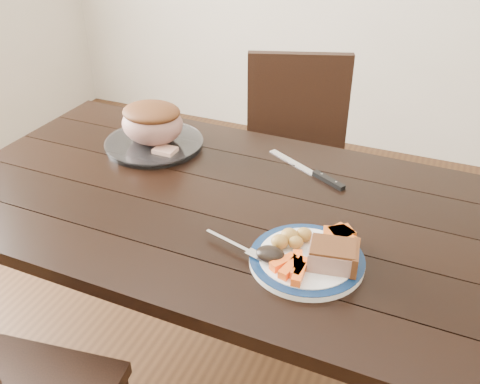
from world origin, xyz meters
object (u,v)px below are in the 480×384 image
at_px(fork, 238,247).
at_px(roast_joint, 152,124).
at_px(dinner_plate, 307,260).
at_px(pork_slice, 332,256).
at_px(dining_table, 218,224).
at_px(carving_knife, 319,175).
at_px(chair_far, 296,157).
at_px(serving_platter, 154,144).

relative_size(fork, roast_joint, 0.84).
height_order(dinner_plate, pork_slice, pork_slice).
distance_m(dinner_plate, fork, 0.17).
xyz_separation_m(dining_table, carving_knife, (0.24, 0.23, 0.10)).
height_order(dinner_plate, carving_knife, dinner_plate).
relative_size(chair_far, carving_knife, 3.21).
bearing_deg(dining_table, fork, -53.37).
bearing_deg(dining_table, pork_slice, -25.78).
bearing_deg(roast_joint, fork, -40.61).
height_order(pork_slice, roast_joint, roast_joint).
bearing_deg(fork, chair_far, 114.81).
relative_size(dinner_plate, serving_platter, 0.86).
bearing_deg(serving_platter, chair_far, 56.54).
height_order(fork, roast_joint, roast_joint).
height_order(dinner_plate, fork, fork).
bearing_deg(serving_platter, roast_joint, 0.00).
distance_m(roast_joint, carving_knife, 0.58).
bearing_deg(dining_table, serving_platter, 147.82).
relative_size(serving_platter, pork_slice, 2.95).
relative_size(fork, carving_knife, 0.61).
bearing_deg(chair_far, dinner_plate, 89.61).
relative_size(roast_joint, carving_knife, 0.72).
relative_size(serving_platter, fork, 1.83).
bearing_deg(dinner_plate, serving_platter, 149.26).
bearing_deg(dinner_plate, fork, -169.99).
relative_size(dinner_plate, pork_slice, 2.54).
relative_size(dining_table, roast_joint, 7.75).
distance_m(dining_table, serving_platter, 0.41).
xyz_separation_m(dinner_plate, serving_platter, (-0.66, 0.39, 0.00)).
xyz_separation_m(roast_joint, carving_knife, (0.57, 0.02, -0.08)).
distance_m(dining_table, fork, 0.28).
height_order(dining_table, carving_knife, carving_knife).
bearing_deg(dinner_plate, pork_slice, -4.76).
xyz_separation_m(serving_platter, roast_joint, (0.00, 0.00, 0.08)).
bearing_deg(roast_joint, dinner_plate, -30.74).
relative_size(dining_table, pork_slice, 14.80).
xyz_separation_m(dining_table, fork, (0.16, -0.21, 0.11)).
height_order(dining_table, fork, fork).
height_order(dining_table, roast_joint, roast_joint).
relative_size(dining_table, dinner_plate, 5.82).
height_order(dinner_plate, roast_joint, roast_joint).
height_order(pork_slice, carving_knife, pork_slice).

